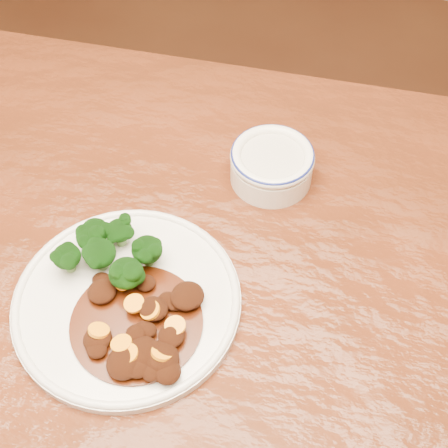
% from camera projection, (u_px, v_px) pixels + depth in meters
% --- Properties ---
extents(dining_table, '(1.60, 1.09, 0.75)m').
position_uv_depth(dining_table, '(169.00, 323.00, 0.84)').
color(dining_table, '#59240F').
rests_on(dining_table, ground).
extents(dinner_plate, '(0.28, 0.28, 0.02)m').
position_uv_depth(dinner_plate, '(127.00, 301.00, 0.76)').
color(dinner_plate, white).
rests_on(dinner_plate, dining_table).
extents(broccoli_florets, '(0.12, 0.09, 0.05)m').
position_uv_depth(broccoli_florets, '(109.00, 250.00, 0.77)').
color(broccoli_florets, '#70A253').
rests_on(broccoli_florets, dinner_plate).
extents(mince_stew, '(0.16, 0.16, 0.03)m').
position_uv_depth(mince_stew, '(144.00, 329.00, 0.72)').
color(mince_stew, '#421307').
rests_on(mince_stew, dinner_plate).
extents(dip_bowl, '(0.12, 0.12, 0.05)m').
position_uv_depth(dip_bowl, '(272.00, 164.00, 0.87)').
color(dip_bowl, white).
rests_on(dip_bowl, dining_table).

